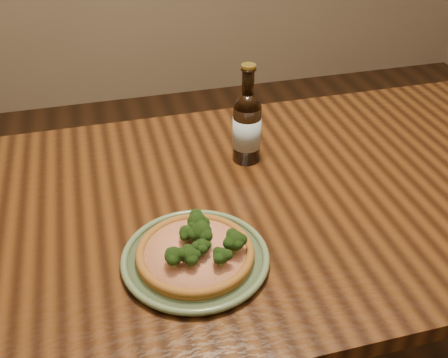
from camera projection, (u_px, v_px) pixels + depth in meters
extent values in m
cube|color=#48260F|center=(318.00, 193.00, 1.28)|extent=(1.60, 0.90, 0.04)
cylinder|color=#48260F|center=(41.00, 255.00, 1.64)|extent=(0.07, 0.07, 0.71)
cylinder|color=#5F7450|center=(195.00, 260.00, 1.05)|extent=(0.27, 0.27, 0.01)
torus|color=#5F7450|center=(195.00, 257.00, 1.05)|extent=(0.30, 0.30, 0.01)
torus|color=#5F7450|center=(195.00, 257.00, 1.05)|extent=(0.24, 0.24, 0.01)
cylinder|color=#976022|center=(195.00, 255.00, 1.04)|extent=(0.23, 0.23, 0.01)
torus|color=#976022|center=(195.00, 252.00, 1.04)|extent=(0.24, 0.24, 0.02)
cylinder|color=beige|center=(195.00, 252.00, 1.04)|extent=(0.20, 0.20, 0.01)
sphere|color=#284A17|center=(202.00, 246.00, 1.02)|extent=(0.04, 0.04, 0.03)
sphere|color=#284A17|center=(235.00, 241.00, 1.02)|extent=(0.04, 0.04, 0.04)
sphere|color=#284A17|center=(190.00, 255.00, 0.99)|extent=(0.04, 0.04, 0.03)
sphere|color=#284A17|center=(221.00, 256.00, 0.99)|extent=(0.05, 0.05, 0.03)
sphere|color=#284A17|center=(186.00, 233.00, 1.05)|extent=(0.04, 0.04, 0.03)
sphere|color=#284A17|center=(174.00, 256.00, 0.99)|extent=(0.04, 0.04, 0.04)
sphere|color=#284A17|center=(197.00, 222.00, 1.07)|extent=(0.05, 0.05, 0.04)
sphere|color=#284A17|center=(201.00, 232.00, 1.04)|extent=(0.06, 0.06, 0.04)
cylinder|color=black|center=(247.00, 134.00, 1.32)|extent=(0.07, 0.07, 0.15)
cone|color=black|center=(248.00, 100.00, 1.27)|extent=(0.07, 0.07, 0.03)
cylinder|color=black|center=(248.00, 81.00, 1.24)|extent=(0.03, 0.03, 0.07)
torus|color=black|center=(249.00, 69.00, 1.22)|extent=(0.04, 0.04, 0.01)
cylinder|color=#A58C33|center=(249.00, 66.00, 1.22)|extent=(0.04, 0.04, 0.01)
cylinder|color=silver|center=(247.00, 132.00, 1.32)|extent=(0.07, 0.07, 0.08)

